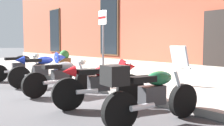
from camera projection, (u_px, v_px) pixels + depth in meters
name	position (u px, v px, depth m)	size (l,w,h in m)	color
ground_plane	(91.00, 90.00, 7.29)	(140.00, 140.00, 0.00)	#38383A
sidewalk	(126.00, 83.00, 8.16)	(31.12, 2.74, 0.15)	gray
motorcycle_black_naked	(21.00, 67.00, 9.20)	(0.62, 2.08, 0.98)	black
motorcycle_blue_sport	(44.00, 68.00, 7.91)	(0.62, 2.07, 1.07)	black
motorcycle_grey_naked	(63.00, 76.00, 6.67)	(0.62, 2.15, 0.93)	black
motorcycle_red_sport	(104.00, 81.00, 5.35)	(0.80, 2.05, 1.01)	black
motorcycle_green_touring	(149.00, 92.00, 4.14)	(0.70, 2.00, 1.32)	black
parking_sign	(103.00, 35.00, 7.99)	(0.36, 0.07, 2.28)	#4C4C51
barrel_planter	(65.00, 62.00, 10.60)	(0.58, 0.58, 0.92)	brown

